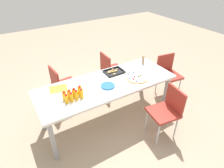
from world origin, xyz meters
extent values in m
plane|color=tan|center=(0.00, 0.00, 0.00)|extent=(12.00, 12.00, 0.00)
cube|color=white|center=(0.00, 0.00, 0.73)|extent=(2.20, 0.82, 0.04)
cube|color=#99999E|center=(-1.02, -0.33, 0.35)|extent=(0.06, 0.06, 0.71)
cube|color=#99999E|center=(1.02, -0.33, 0.35)|extent=(0.06, 0.06, 0.71)
cube|color=#99999E|center=(-1.02, 0.33, 0.35)|extent=(0.06, 0.06, 0.71)
cube|color=#99999E|center=(1.02, 0.33, 0.35)|extent=(0.06, 0.06, 0.71)
cube|color=maroon|center=(-0.44, 0.74, 0.45)|extent=(0.44, 0.44, 0.04)
cube|color=maroon|center=(-0.63, 0.72, 0.64)|extent=(0.07, 0.38, 0.38)
cylinder|color=silver|center=(-0.30, 0.91, 0.21)|extent=(0.02, 0.02, 0.41)
cylinder|color=silver|center=(-0.27, 0.59, 0.21)|extent=(0.02, 0.02, 0.41)
cylinder|color=silver|center=(-0.62, 0.88, 0.21)|extent=(0.02, 0.02, 0.41)
cylinder|color=silver|center=(-0.59, 0.56, 0.21)|extent=(0.02, 0.02, 0.41)
cube|color=maroon|center=(0.59, 0.76, 0.45)|extent=(0.41, 0.41, 0.04)
cube|color=maroon|center=(0.40, 0.76, 0.64)|extent=(0.04, 0.38, 0.38)
cylinder|color=silver|center=(0.75, 0.92, 0.21)|extent=(0.02, 0.02, 0.41)
cylinder|color=silver|center=(0.75, 0.60, 0.21)|extent=(0.02, 0.02, 0.41)
cylinder|color=silver|center=(0.43, 0.92, 0.21)|extent=(0.02, 0.02, 0.41)
cylinder|color=silver|center=(0.43, 0.60, 0.21)|extent=(0.02, 0.02, 0.41)
cube|color=maroon|center=(0.53, -0.75, 0.45)|extent=(0.45, 0.45, 0.04)
cube|color=maroon|center=(0.72, -0.77, 0.64)|extent=(0.08, 0.38, 0.38)
cylinder|color=silver|center=(0.35, -0.88, 0.21)|extent=(0.02, 0.02, 0.41)
cylinder|color=silver|center=(0.40, -0.57, 0.21)|extent=(0.02, 0.02, 0.41)
cylinder|color=silver|center=(0.67, -0.93, 0.21)|extent=(0.02, 0.02, 0.41)
cylinder|color=silver|center=(0.71, -0.61, 0.21)|extent=(0.02, 0.02, 0.41)
cube|color=maroon|center=(1.41, -0.01, 0.45)|extent=(0.45, 0.45, 0.04)
cube|color=maroon|center=(1.44, 0.17, 0.64)|extent=(0.38, 0.08, 0.38)
cylinder|color=silver|center=(1.55, -0.19, 0.21)|extent=(0.02, 0.02, 0.41)
cylinder|color=silver|center=(1.23, -0.15, 0.21)|extent=(0.02, 0.02, 0.41)
cylinder|color=silver|center=(1.59, 0.12, 0.21)|extent=(0.02, 0.02, 0.41)
cylinder|color=silver|center=(1.27, 0.17, 0.21)|extent=(0.02, 0.02, 0.41)
cylinder|color=#F9AD14|center=(-0.70, -0.15, 0.81)|extent=(0.05, 0.05, 0.12)
cylinder|color=red|center=(-0.70, -0.15, 0.87)|extent=(0.03, 0.03, 0.02)
cylinder|color=#F9AB14|center=(-0.64, -0.15, 0.81)|extent=(0.06, 0.06, 0.12)
cylinder|color=red|center=(-0.64, -0.15, 0.88)|extent=(0.04, 0.04, 0.02)
cylinder|color=#FAAE14|center=(-0.56, -0.14, 0.81)|extent=(0.05, 0.05, 0.13)
cylinder|color=red|center=(-0.56, -0.14, 0.89)|extent=(0.03, 0.03, 0.02)
cylinder|color=#F9AF14|center=(-0.49, -0.15, 0.81)|extent=(0.05, 0.05, 0.13)
cylinder|color=red|center=(-0.49, -0.15, 0.89)|extent=(0.03, 0.03, 0.02)
cylinder|color=#FAAE14|center=(-0.70, -0.07, 0.81)|extent=(0.06, 0.06, 0.12)
cylinder|color=red|center=(-0.70, -0.07, 0.87)|extent=(0.04, 0.04, 0.02)
cylinder|color=#F9AE14|center=(-0.64, -0.07, 0.81)|extent=(0.06, 0.06, 0.12)
cylinder|color=red|center=(-0.64, -0.07, 0.87)|extent=(0.04, 0.04, 0.02)
cylinder|color=#FAAE14|center=(-0.56, -0.07, 0.81)|extent=(0.06, 0.06, 0.12)
cylinder|color=red|center=(-0.56, -0.07, 0.88)|extent=(0.04, 0.04, 0.02)
cylinder|color=#F9AD14|center=(-0.48, -0.07, 0.81)|extent=(0.06, 0.06, 0.13)
cylinder|color=red|center=(-0.48, -0.07, 0.89)|extent=(0.04, 0.04, 0.02)
cylinder|color=tan|center=(0.49, -0.14, 0.76)|extent=(0.36, 0.36, 0.02)
cylinder|color=white|center=(0.49, -0.14, 0.77)|extent=(0.33, 0.33, 0.01)
sphere|color=#1E1947|center=(0.55, -0.16, 0.78)|extent=(0.02, 0.02, 0.02)
sphere|color=#66B238|center=(0.57, -0.13, 0.78)|extent=(0.03, 0.03, 0.03)
sphere|color=#66B238|center=(0.39, -0.05, 0.78)|extent=(0.02, 0.02, 0.02)
sphere|color=#66B238|center=(0.52, -0.15, 0.78)|extent=(0.03, 0.03, 0.03)
sphere|color=#1E1947|center=(0.40, -0.24, 0.78)|extent=(0.02, 0.02, 0.02)
sphere|color=#1E1947|center=(0.42, 0.00, 0.78)|extent=(0.02, 0.02, 0.02)
sphere|color=red|center=(0.39, -0.18, 0.78)|extent=(0.03, 0.03, 0.03)
sphere|color=#1E1947|center=(0.51, -0.13, 0.78)|extent=(0.02, 0.02, 0.02)
sphere|color=red|center=(0.52, -0.25, 0.78)|extent=(0.02, 0.02, 0.02)
sphere|color=#66B238|center=(0.51, -0.27, 0.78)|extent=(0.02, 0.02, 0.02)
sphere|color=red|center=(0.45, -0.12, 0.78)|extent=(0.03, 0.03, 0.03)
sphere|color=#1E1947|center=(0.52, 0.00, 0.78)|extent=(0.02, 0.02, 0.02)
sphere|color=#1E1947|center=(0.36, -0.11, 0.78)|extent=(0.02, 0.02, 0.02)
sphere|color=red|center=(0.40, -0.13, 0.78)|extent=(0.02, 0.02, 0.02)
cube|color=black|center=(0.27, 0.22, 0.75)|extent=(0.32, 0.24, 0.01)
cube|color=black|center=(0.27, 0.11, 0.77)|extent=(0.32, 0.01, 0.03)
cube|color=black|center=(0.27, 0.33, 0.77)|extent=(0.32, 0.01, 0.03)
cube|color=black|center=(0.11, 0.22, 0.77)|extent=(0.01, 0.24, 0.03)
cube|color=black|center=(0.42, 0.22, 0.77)|extent=(0.01, 0.24, 0.03)
ellipsoid|color=tan|center=(0.25, 0.23, 0.77)|extent=(0.04, 0.03, 0.02)
ellipsoid|color=tan|center=(0.36, 0.27, 0.77)|extent=(0.04, 0.03, 0.02)
ellipsoid|color=tan|center=(0.19, 0.25, 0.77)|extent=(0.05, 0.04, 0.03)
ellipsoid|color=tan|center=(0.24, 0.25, 0.77)|extent=(0.04, 0.03, 0.02)
ellipsoid|color=tan|center=(0.17, 0.23, 0.77)|extent=(0.05, 0.03, 0.03)
ellipsoid|color=tan|center=(0.19, 0.22, 0.77)|extent=(0.05, 0.04, 0.03)
ellipsoid|color=tan|center=(0.23, 0.26, 0.77)|extent=(0.04, 0.03, 0.02)
ellipsoid|color=tan|center=(0.28, 0.22, 0.77)|extent=(0.05, 0.03, 0.03)
ellipsoid|color=tan|center=(0.29, 0.29, 0.77)|extent=(0.05, 0.03, 0.03)
ellipsoid|color=tan|center=(0.31, 0.22, 0.77)|extent=(0.04, 0.03, 0.03)
ellipsoid|color=tan|center=(0.22, 0.13, 0.77)|extent=(0.05, 0.04, 0.03)
ellipsoid|color=tan|center=(0.31, 0.24, 0.77)|extent=(0.05, 0.03, 0.03)
cylinder|color=blue|center=(-0.04, -0.09, 0.75)|extent=(0.22, 0.22, 0.00)
cylinder|color=blue|center=(-0.04, -0.09, 0.76)|extent=(0.22, 0.22, 0.00)
cylinder|color=blue|center=(-0.04, -0.09, 0.76)|extent=(0.22, 0.22, 0.00)
cylinder|color=blue|center=(-0.04, -0.09, 0.77)|extent=(0.22, 0.22, 0.00)
cube|color=white|center=(-0.26, 0.02, 0.75)|extent=(0.15, 0.15, 0.01)
cylinder|color=#9E7A56|center=(0.89, 0.22, 0.83)|extent=(0.04, 0.04, 0.16)
cube|color=yellow|center=(-0.70, 0.23, 0.75)|extent=(0.29, 0.25, 0.01)
camera|label=1|loc=(-1.24, -2.19, 2.37)|focal=30.66mm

